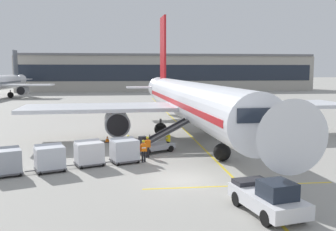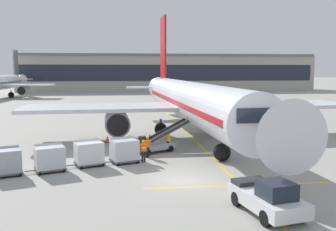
{
  "view_description": "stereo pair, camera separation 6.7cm",
  "coord_description": "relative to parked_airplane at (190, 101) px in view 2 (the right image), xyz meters",
  "views": [
    {
      "loc": [
        -3.63,
        -23.33,
        7.11
      ],
      "look_at": [
        0.31,
        9.68,
        3.02
      ],
      "focal_mm": 40.19,
      "sensor_mm": 36.0,
      "label": 1
    },
    {
      "loc": [
        -3.56,
        -23.34,
        7.11
      ],
      "look_at": [
        0.31,
        9.68,
        3.02
      ],
      "focal_mm": 40.19,
      "sensor_mm": 36.0,
      "label": 2
    }
  ],
  "objects": [
    {
      "name": "parked_airplane",
      "position": [
        0.0,
        0.0,
        0.0
      ],
      "size": [
        34.72,
        45.07,
        14.98
      ],
      "color": "silver",
      "rests_on": "ground"
    },
    {
      "name": "safety_cone_engine_keepout",
      "position": [
        -8.63,
        -2.39,
        -3.41
      ],
      "size": [
        0.57,
        0.57,
        0.65
      ],
      "color": "black",
      "rests_on": "ground"
    },
    {
      "name": "ground_crew_by_loader",
      "position": [
        -6.65,
        -8.56,
        -2.73
      ],
      "size": [
        0.34,
        0.55,
        1.74
      ],
      "color": "black",
      "rests_on": "ground"
    },
    {
      "name": "ground_crew_wingwalker",
      "position": [
        -5.12,
        -9.33,
        -2.73
      ],
      "size": [
        0.53,
        0.37,
        1.74
      ],
      "color": "black",
      "rests_on": "ground"
    },
    {
      "name": "terminal_building",
      "position": [
        8.11,
        89.02,
        2.29
      ],
      "size": [
        97.5,
        15.51,
        12.13
      ],
      "color": "#A8A399",
      "rests_on": "ground"
    },
    {
      "name": "baggage_cart_second",
      "position": [
        -9.59,
        -11.42,
        -2.73
      ],
      "size": [
        2.82,
        2.21,
        1.91
      ],
      "color": "#515156",
      "rests_on": "ground"
    },
    {
      "name": "apron_guidance_line_lead_in",
      "position": [
        0.13,
        -0.79,
        -3.72
      ],
      "size": [
        0.2,
        110.0,
        0.01
      ],
      "color": "yellow",
      "rests_on": "ground"
    },
    {
      "name": "baggage_cart_lead",
      "position": [
        -6.99,
        -10.76,
        -2.73
      ],
      "size": [
        2.82,
        2.21,
        1.91
      ],
      "color": "#515156",
      "rests_on": "ground"
    },
    {
      "name": "baggage_cart_third",
      "position": [
        -12.18,
        -12.67,
        -2.73
      ],
      "size": [
        2.82,
        2.21,
        1.91
      ],
      "color": "#515156",
      "rests_on": "ground"
    },
    {
      "name": "belt_loader",
      "position": [
        -4.16,
        -7.23,
        -2.91
      ],
      "size": [
        5.37,
        3.72,
        2.68
      ],
      "color": "#A3A8B2",
      "rests_on": "ground"
    },
    {
      "name": "pushback_tug",
      "position": [
        0.05,
        -21.96,
        -2.9
      ],
      "size": [
        2.95,
        4.73,
        1.83
      ],
      "color": "silver",
      "rests_on": "ground"
    },
    {
      "name": "baggage_cart_fourth",
      "position": [
        -14.91,
        -13.41,
        -2.73
      ],
      "size": [
        2.82,
        2.21,
        1.91
      ],
      "color": "#515156",
      "rests_on": "ground"
    },
    {
      "name": "apron_guidance_line_stop_bar",
      "position": [
        0.04,
        -17.43,
        -3.72
      ],
      "size": [
        12.0,
        0.2,
        0.01
      ],
      "color": "yellow",
      "rests_on": "ground"
    },
    {
      "name": "ground_plane",
      "position": [
        -3.37,
        -15.83,
        -3.73
      ],
      "size": [
        600.0,
        600.0,
        0.0
      ],
      "primitive_type": "plane",
      "color": "#9E9B93"
    },
    {
      "name": "ground_crew_marshaller",
      "position": [
        -3.16,
        -7.01,
        -2.73
      ],
      "size": [
        0.39,
        0.52,
        1.74
      ],
      "color": "black",
      "rests_on": "ground"
    },
    {
      "name": "ground_crew_by_carts",
      "position": [
        -5.52,
        -10.83,
        -2.73
      ],
      "size": [
        0.56,
        0.33,
        1.74
      ],
      "color": "black",
      "rests_on": "ground"
    }
  ]
}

